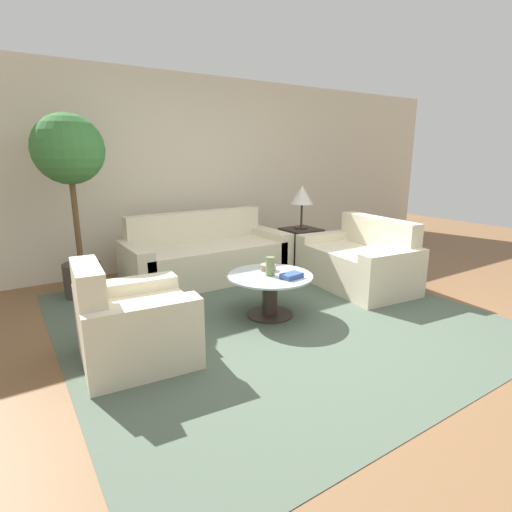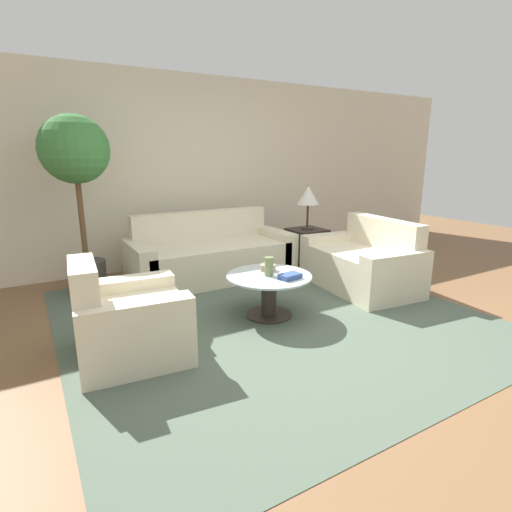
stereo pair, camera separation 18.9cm
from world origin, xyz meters
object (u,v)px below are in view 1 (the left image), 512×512
object	(u,v)px
sofa_main	(206,257)
potted_plant	(70,169)
vase	(270,266)
table_lamp	(302,196)
book_stack	(292,276)
bowl	(268,267)
armchair	(129,327)
loveseat	(360,263)
coffee_table	(270,289)

from	to	relation	value
sofa_main	potted_plant	world-z (taller)	potted_plant
potted_plant	vase	xyz separation A→B (m)	(1.41, -1.63, -0.89)
table_lamp	book_stack	world-z (taller)	table_lamp
bowl	book_stack	bearing A→B (deg)	-83.81
armchair	potted_plant	bearing A→B (deg)	5.67
loveseat	table_lamp	world-z (taller)	table_lamp
armchair	potted_plant	xyz separation A→B (m)	(-0.02, 1.75, 1.12)
potted_plant	coffee_table	bearing A→B (deg)	-48.64
armchair	potted_plant	size ratio (longest dim) A/B	0.44
coffee_table	table_lamp	size ratio (longest dim) A/B	1.37
loveseat	bowl	distance (m)	1.39
coffee_table	sofa_main	bearing A→B (deg)	89.02
armchair	vase	bearing A→B (deg)	-79.94
table_lamp	bowl	xyz separation A→B (m)	(-1.36, -1.15, -0.54)
vase	bowl	size ratio (longest dim) A/B	1.15
coffee_table	loveseat	bearing A→B (deg)	7.24
armchair	loveseat	size ratio (longest dim) A/B	0.61
sofa_main	potted_plant	bearing A→B (deg)	173.95
loveseat	book_stack	xyz separation A→B (m)	(-1.34, -0.38, 0.16)
table_lamp	potted_plant	bearing A→B (deg)	173.48
vase	bowl	distance (m)	0.18
sofa_main	armchair	world-z (taller)	sofa_main
loveseat	book_stack	size ratio (longest dim) A/B	6.66
sofa_main	loveseat	distance (m)	1.91
table_lamp	sofa_main	bearing A→B (deg)	173.01
table_lamp	vase	size ratio (longest dim) A/B	3.30
loveseat	potted_plant	size ratio (longest dim) A/B	0.73
bowl	sofa_main	bearing A→B (deg)	91.92
book_stack	bowl	bearing A→B (deg)	88.54
potted_plant	loveseat	bearing A→B (deg)	-26.49
sofa_main	potted_plant	xyz separation A→B (m)	(-1.45, 0.15, 1.12)
coffee_table	vase	size ratio (longest dim) A/B	4.53
armchair	coffee_table	world-z (taller)	armchair
potted_plant	bowl	size ratio (longest dim) A/B	12.42
bowl	table_lamp	bearing A→B (deg)	40.15
sofa_main	loveseat	bearing A→B (deg)	-41.89
table_lamp	bowl	bearing A→B (deg)	-139.85
coffee_table	potted_plant	size ratio (longest dim) A/B	0.42
potted_plant	vase	size ratio (longest dim) A/B	10.76
coffee_table	book_stack	distance (m)	0.28
table_lamp	vase	distance (m)	2.00
coffee_table	table_lamp	distance (m)	2.05
coffee_table	bowl	xyz separation A→B (m)	(0.07, 0.14, 0.18)
table_lamp	bowl	distance (m)	1.86
armchair	coffee_table	size ratio (longest dim) A/B	1.06
armchair	coffee_table	distance (m)	1.41
table_lamp	book_stack	distance (m)	2.06
armchair	bowl	xyz separation A→B (m)	(1.47, 0.28, 0.17)
table_lamp	book_stack	size ratio (longest dim) A/B	2.78
armchair	book_stack	bearing A→B (deg)	-87.22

